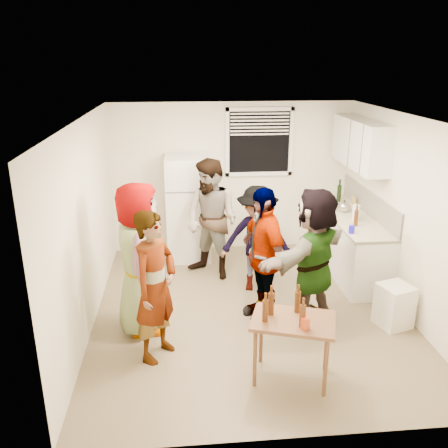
{
  "coord_description": "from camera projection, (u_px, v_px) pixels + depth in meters",
  "views": [
    {
      "loc": [
        -0.86,
        -5.48,
        3.16
      ],
      "look_at": [
        -0.32,
        0.21,
        1.15
      ],
      "focal_mm": 38.0,
      "sensor_mm": 36.0,
      "label": 1
    }
  ],
  "objects": [
    {
      "name": "picture_frame",
      "position": [
        354.0,
        201.0,
        7.65
      ],
      "size": [
        0.02,
        0.17,
        0.14
      ],
      "primitive_type": "cube",
      "color": "gold",
      "rests_on": "countertop"
    },
    {
      "name": "blue_cup",
      "position": [
        351.0,
        233.0,
        6.46
      ],
      "size": [
        0.08,
        0.08,
        0.11
      ],
      "primitive_type": "cylinder",
      "color": "#1D13DA",
      "rests_on": "countertop"
    },
    {
      "name": "beer_bottle_table",
      "position": [
        271.0,
        314.0,
        4.83
      ],
      "size": [
        0.06,
        0.06,
        0.24
      ],
      "primitive_type": "cylinder",
      "color": "#47230C",
      "rests_on": "serving_table"
    },
    {
      "name": "backsplash",
      "position": [
        370.0,
        203.0,
        7.17
      ],
      "size": [
        0.03,
        2.2,
        0.36
      ],
      "primitive_type": "cube",
      "color": "beige",
      "rests_on": "countertop"
    },
    {
      "name": "guest_back_right",
      "position": [
        255.0,
        288.0,
        6.87
      ],
      "size": [
        1.26,
        1.69,
        0.57
      ],
      "primitive_type": "imported",
      "rotation": [
        0.0,
        0.0,
        -0.19
      ],
      "color": "#424247",
      "rests_on": "ground"
    },
    {
      "name": "trash_bin",
      "position": [
        394.0,
        307.0,
        5.85
      ],
      "size": [
        0.46,
        0.46,
        0.54
      ],
      "primitive_type": "cube",
      "rotation": [
        0.0,
        0.0,
        0.31
      ],
      "color": "white",
      "rests_on": "ground"
    },
    {
      "name": "wine_bottle",
      "position": [
        338.0,
        201.0,
        7.88
      ],
      "size": [
        0.07,
        0.07,
        0.28
      ],
      "primitive_type": "cylinder",
      "color": "black",
      "rests_on": "countertop"
    },
    {
      "name": "guest_black",
      "position": [
        261.0,
        316.0,
        6.14
      ],
      "size": [
        1.94,
        1.47,
        0.42
      ],
      "primitive_type": "imported",
      "rotation": [
        0.0,
        0.0,
        -1.27
      ],
      "color": "black",
      "rests_on": "ground"
    },
    {
      "name": "countertop",
      "position": [
        350.0,
        216.0,
        7.21
      ],
      "size": [
        0.64,
        2.22,
        0.04
      ],
      "primitive_type": "cube",
      "color": "beige",
      "rests_on": "counter_lower"
    },
    {
      "name": "window",
      "position": [
        259.0,
        142.0,
        7.77
      ],
      "size": [
        1.12,
        0.1,
        1.06
      ],
      "primitive_type": null,
      "color": "white",
      "rests_on": "room"
    },
    {
      "name": "beer_bottle_counter",
      "position": [
        355.0,
        226.0,
        6.74
      ],
      "size": [
        0.06,
        0.06,
        0.23
      ],
      "primitive_type": "cylinder",
      "color": "#47230C",
      "rests_on": "countertop"
    },
    {
      "name": "paper_towel",
      "position": [
        355.0,
        221.0,
        6.96
      ],
      "size": [
        0.11,
        0.11,
        0.23
      ],
      "primitive_type": "cylinder",
      "color": "white",
      "rests_on": "countertop"
    },
    {
      "name": "guest_grey",
      "position": [
        144.0,
        328.0,
        5.87
      ],
      "size": [
        1.87,
        0.94,
        0.59
      ],
      "primitive_type": "imported",
      "rotation": [
        0.0,
        0.0,
        1.59
      ],
      "color": "gray",
      "rests_on": "ground"
    },
    {
      "name": "upper_cabinets",
      "position": [
        360.0,
        144.0,
        7.06
      ],
      "size": [
        0.34,
        1.6,
        0.7
      ],
      "primitive_type": "cube",
      "color": "white",
      "rests_on": "room"
    },
    {
      "name": "guest_back_left",
      "position": [
        212.0,
        275.0,
        7.28
      ],
      "size": [
        1.84,
        1.94,
        0.68
      ],
      "primitive_type": "imported",
      "rotation": [
        0.0,
        0.0,
        -0.71
      ],
      "color": "brown",
      "rests_on": "ground"
    },
    {
      "name": "guest_stripe",
      "position": [
        159.0,
        354.0,
        5.34
      ],
      "size": [
        1.76,
        1.45,
        0.41
      ],
      "primitive_type": "imported",
      "rotation": [
        0.0,
        0.0,
        0.99
      ],
      "color": "#141933",
      "rests_on": "ground"
    },
    {
      "name": "room",
      "position": [
        250.0,
        310.0,
        6.27
      ],
      "size": [
        4.0,
        4.5,
        2.5
      ],
      "primitive_type": null,
      "color": "white",
      "rests_on": "ground"
    },
    {
      "name": "refrigerator",
      "position": [
        188.0,
        208.0,
        7.69
      ],
      "size": [
        0.7,
        0.7,
        1.7
      ],
      "primitive_type": "cube",
      "color": "white",
      "rests_on": "ground"
    },
    {
      "name": "kettle",
      "position": [
        344.0,
        212.0,
        7.35
      ],
      "size": [
        0.29,
        0.27,
        0.2
      ],
      "primitive_type": null,
      "rotation": [
        0.0,
        0.0,
        -0.38
      ],
      "color": "silver",
      "rests_on": "countertop"
    },
    {
      "name": "guest_orange",
      "position": [
        309.0,
        321.0,
        6.02
      ],
      "size": [
        2.38,
        2.39,
        0.52
      ],
      "primitive_type": "imported",
      "rotation": [
        0.0,
        0.0,
        3.88
      ],
      "color": "#F39B62",
      "rests_on": "ground"
    },
    {
      "name": "serving_table",
      "position": [
        290.0,
        377.0,
        4.96
      ],
      "size": [
        0.95,
        0.78,
        0.69
      ],
      "primitive_type": null,
      "rotation": [
        0.0,
        0.0,
        -0.32
      ],
      "color": "brown",
      "rests_on": "ground"
    },
    {
      "name": "red_cup",
      "position": [
        305.0,
        328.0,
        4.57
      ],
      "size": [
        0.09,
        0.09,
        0.12
      ],
      "primitive_type": "cylinder",
      "color": "#B33C1A",
      "rests_on": "serving_table"
    },
    {
      "name": "counter_lower",
      "position": [
        348.0,
        244.0,
        7.36
      ],
      "size": [
        0.6,
        2.2,
        0.86
      ],
      "primitive_type": "cube",
      "color": "white",
      "rests_on": "ground"
    }
  ]
}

